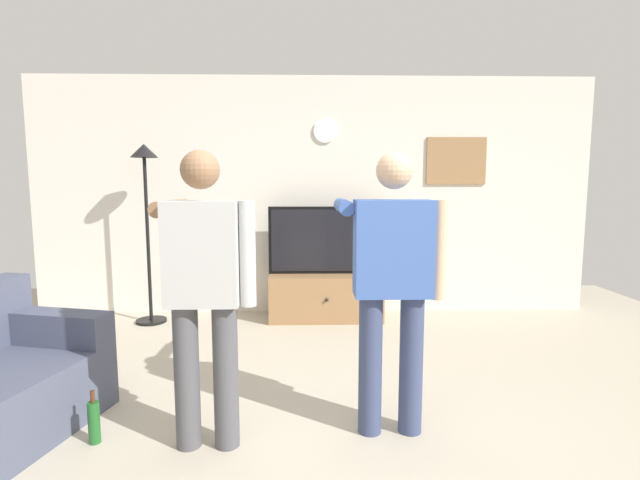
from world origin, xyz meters
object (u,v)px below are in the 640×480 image
object	(u,v)px
tv_stand	(326,296)
person_standing_nearer_lamp	(204,284)
person_standing_nearer_couch	(392,276)
framed_picture	(456,161)
television	(326,240)
wall_clock	(325,131)
beverage_bottle	(94,422)
floor_lamp	(146,196)

from	to	relation	value
tv_stand	person_standing_nearer_lamp	world-z (taller)	person_standing_nearer_lamp
tv_stand	person_standing_nearer_couch	size ratio (longest dim) A/B	0.74
framed_picture	television	bearing A→B (deg)	-170.60
television	person_standing_nearer_couch	size ratio (longest dim) A/B	0.76
wall_clock	framed_picture	distance (m)	1.54
person_standing_nearer_lamp	beverage_bottle	world-z (taller)	person_standing_nearer_lamp
floor_lamp	beverage_bottle	size ratio (longest dim) A/B	6.07
floor_lamp	person_standing_nearer_couch	bearing A→B (deg)	-46.09
television	wall_clock	xyz separation A→B (m)	(-0.00, 0.24, 1.21)
television	framed_picture	bearing A→B (deg)	9.40
television	floor_lamp	size ratio (longest dim) A/B	0.66
framed_picture	beverage_bottle	size ratio (longest dim) A/B	2.17
wall_clock	person_standing_nearer_lamp	bearing A→B (deg)	-105.35
floor_lamp	beverage_bottle	bearing A→B (deg)	-78.78
television	tv_stand	bearing A→B (deg)	-90.00
television	beverage_bottle	xyz separation A→B (m)	(-1.43, -2.53, -0.75)
wall_clock	framed_picture	xyz separation A→B (m)	(1.50, 0.00, -0.33)
television	person_standing_nearer_lamp	size ratio (longest dim) A/B	0.76
person_standing_nearer_lamp	framed_picture	bearing A→B (deg)	51.02
framed_picture	floor_lamp	xyz separation A→B (m)	(-3.41, -0.39, -0.39)
floor_lamp	beverage_bottle	distance (m)	2.73
tv_stand	person_standing_nearer_lamp	distance (m)	2.72
person_standing_nearer_couch	television	bearing A→B (deg)	96.96
floor_lamp	person_standing_nearer_lamp	distance (m)	2.70
wall_clock	floor_lamp	distance (m)	2.07
floor_lamp	person_standing_nearer_lamp	size ratio (longest dim) A/B	1.14
person_standing_nearer_couch	floor_lamp	bearing A→B (deg)	133.91
beverage_bottle	framed_picture	bearing A→B (deg)	43.43
floor_lamp	tv_stand	bearing A→B (deg)	2.97
framed_picture	beverage_bottle	distance (m)	4.35
wall_clock	person_standing_nearer_couch	bearing A→B (deg)	-83.67
television	beverage_bottle	bearing A→B (deg)	-119.51
framed_picture	beverage_bottle	world-z (taller)	framed_picture
framed_picture	person_standing_nearer_lamp	size ratio (longest dim) A/B	0.41
tv_stand	beverage_bottle	distance (m)	2.87
tv_stand	person_standing_nearer_lamp	size ratio (longest dim) A/B	0.74
floor_lamp	beverage_bottle	world-z (taller)	floor_lamp
wall_clock	beverage_bottle	world-z (taller)	wall_clock
wall_clock	beverage_bottle	xyz separation A→B (m)	(-1.43, -2.77, -1.96)
person_standing_nearer_couch	beverage_bottle	bearing A→B (deg)	-176.78
television	floor_lamp	world-z (taller)	floor_lamp
beverage_bottle	television	bearing A→B (deg)	60.49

